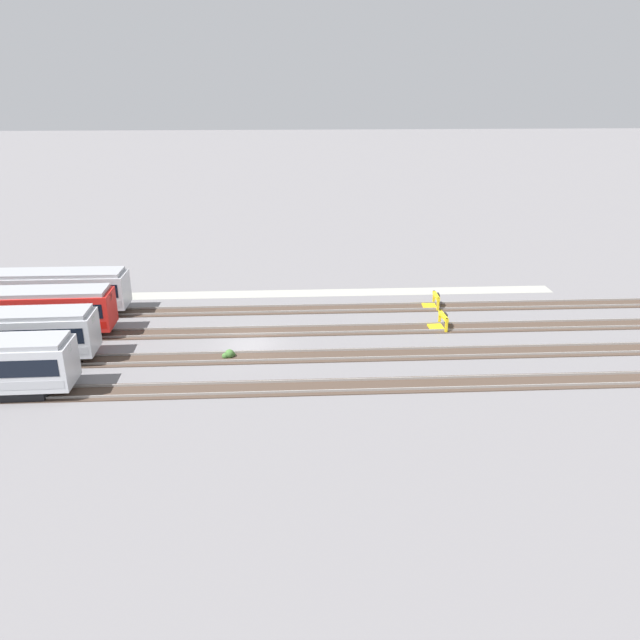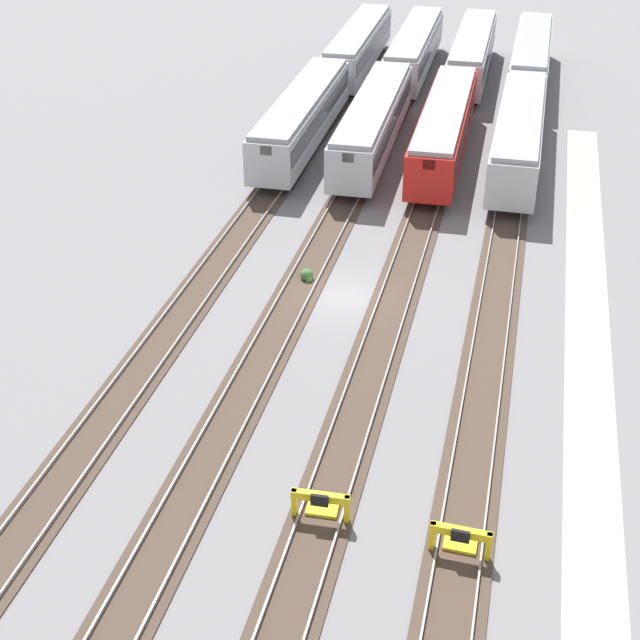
% 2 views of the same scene
% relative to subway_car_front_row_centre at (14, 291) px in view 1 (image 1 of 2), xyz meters
% --- Properties ---
extents(ground_plane, '(400.00, 400.00, 0.00)m').
position_rel_subway_car_front_row_centre_xyz_m(ground_plane, '(-19.27, 7.07, -2.04)').
color(ground_plane, slate).
extents(service_walkway, '(54.00, 2.00, 0.01)m').
position_rel_subway_car_front_row_centre_xyz_m(service_walkway, '(-19.27, -4.27, -2.04)').
color(service_walkway, '#9E9E93').
rests_on(service_walkway, ground).
extents(rail_track_nearest, '(90.00, 2.23, 0.21)m').
position_rel_subway_car_front_row_centre_xyz_m(rail_track_nearest, '(-19.27, -0.02, -2.00)').
color(rail_track_nearest, '#47382D').
rests_on(rail_track_nearest, ground).
extents(rail_track_near_inner, '(90.00, 2.24, 0.21)m').
position_rel_subway_car_front_row_centre_xyz_m(rail_track_near_inner, '(-19.27, 4.71, -2.00)').
color(rail_track_near_inner, '#47382D').
rests_on(rail_track_near_inner, ground).
extents(rail_track_middle, '(90.00, 2.24, 0.21)m').
position_rel_subway_car_front_row_centre_xyz_m(rail_track_middle, '(-19.27, 9.44, -2.00)').
color(rail_track_middle, '#47382D').
rests_on(rail_track_middle, ground).
extents(rail_track_far_inner, '(90.00, 2.23, 0.21)m').
position_rel_subway_car_front_row_centre_xyz_m(rail_track_far_inner, '(-19.27, 14.17, -2.00)').
color(rail_track_far_inner, '#47382D').
rests_on(rail_track_far_inner, ground).
extents(subway_car_front_row_centre, '(18.01, 2.88, 3.70)m').
position_rel_subway_car_front_row_centre_xyz_m(subway_car_front_row_centre, '(0.00, 0.00, 0.00)').
color(subway_car_front_row_centre, '#B7BABF').
rests_on(subway_car_front_row_centre, ground).
extents(bumper_stop_nearest_track, '(1.37, 2.01, 1.22)m').
position_rel_subway_car_front_row_centre_xyz_m(bumper_stop_nearest_track, '(-34.44, -0.03, -1.53)').
color(bumper_stop_nearest_track, yellow).
rests_on(bumper_stop_nearest_track, ground).
extents(bumper_stop_near_inner_track, '(1.38, 2.01, 1.22)m').
position_rel_subway_car_front_row_centre_xyz_m(bumper_stop_near_inner_track, '(-33.92, 4.72, -1.53)').
color(bumper_stop_near_inner_track, yellow).
rests_on(bumper_stop_near_inner_track, ground).
extents(weed_clump, '(0.92, 0.70, 0.64)m').
position_rel_subway_car_front_row_centre_xyz_m(weed_clump, '(-17.98, 9.32, -1.80)').
color(weed_clump, '#427033').
rests_on(weed_clump, ground).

